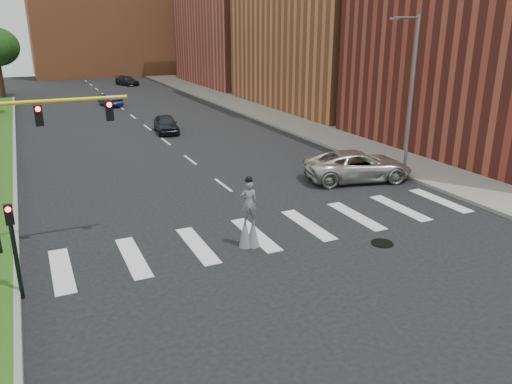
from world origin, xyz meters
The scene contains 14 objects.
ground_plane centered at (0.00, 0.00, 0.00)m, with size 160.00×160.00×0.00m, color black.
median_curb centered at (-10.45, 20.00, 0.14)m, with size 0.20×60.00×0.28m, color gray.
sidewalk_right centered at (12.50, 25.00, 0.09)m, with size 5.00×90.00×0.18m, color slate.
manhole centered at (3.00, -2.00, 0.02)m, with size 0.90×0.90×0.04m, color black.
building_far centered at (22.00, 54.00, 10.00)m, with size 16.00×22.00×20.00m, color #AB4D3F.
building_backdrop centered at (6.00, 78.00, 9.00)m, with size 26.00×14.00×18.00m, color #BA643A.
streetlight centered at (10.90, 6.00, 4.90)m, with size 2.05×0.20×9.00m.
traffic_signal centered at (-9.78, 3.00, 4.15)m, with size 5.30×0.23×6.20m.
secondary_signal centered at (-10.30, -0.50, 1.95)m, with size 0.25×0.21×3.23m.
stilt_performer centered at (-2.00, 0.04, 1.16)m, with size 0.83×0.61×2.94m.
suv_crossing centered at (7.31, 5.69, 0.84)m, with size 2.79×6.04×1.68m, color beige.
car_near centered at (0.94, 23.28, 0.71)m, with size 1.68×4.17×1.42m, color black.
car_mid centered at (-0.81, 39.76, 0.69)m, with size 1.46×4.19×1.38m, color navy.
car_far centered at (4.78, 59.05, 0.65)m, with size 1.83×4.50×1.31m, color black.
Camera 1 is at (-9.43, -16.62, 8.41)m, focal length 35.00 mm.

